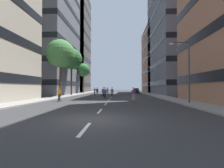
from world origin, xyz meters
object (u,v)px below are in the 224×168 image
object	(u,v)px
skater_4	(103,91)
skater_5	(95,90)
skater_3	(97,91)
streetlamp_right	(185,65)
skater_6	(112,91)
skater_1	(133,93)
street_tree_far	(61,54)
parked_car_near	(136,91)
skater_2	(105,92)
skater_0	(108,90)
street_tree_mid	(72,59)
street_tree_near	(83,70)
skater_7	(59,94)

from	to	relation	value
skater_4	skater_5	bearing A→B (deg)	108.09
skater_5	skater_3	bearing A→B (deg)	-76.98
streetlamp_right	skater_6	distance (m)	15.27
skater_1	skater_4	size ratio (longest dim) A/B	1.00
street_tree_far	skater_6	world-z (taller)	street_tree_far
skater_3	skater_4	xyz separation A→B (m)	(1.49, -2.34, -0.03)
parked_car_near	skater_3	world-z (taller)	skater_3
skater_1	skater_2	world-z (taller)	same
parked_car_near	skater_0	world-z (taller)	skater_0
street_tree_mid	street_tree_far	world-z (taller)	street_tree_mid
skater_2	skater_3	xyz separation A→B (m)	(-2.34, 7.83, 0.03)
street_tree_near	streetlamp_right	distance (m)	33.13
skater_4	street_tree_mid	bearing A→B (deg)	151.25
street_tree_far	skater_0	distance (m)	17.46
skater_3	street_tree_near	bearing A→B (deg)	114.80
street_tree_far	skater_1	size ratio (longest dim) A/B	5.73
skater_0	skater_2	size ratio (longest dim) A/B	1.00
street_tree_near	skater_4	world-z (taller)	street_tree_near
skater_2	skater_5	size ratio (longest dim) A/B	1.00
skater_6	skater_1	bearing A→B (deg)	-69.95
parked_car_near	skater_7	size ratio (longest dim) A/B	2.47
skater_1	skater_6	world-z (taller)	same
skater_0	skater_7	world-z (taller)	same
street_tree_far	skater_7	xyz separation A→B (m)	(3.02, -8.13, -6.81)
street_tree_near	skater_2	world-z (taller)	street_tree_near
skater_2	skater_7	distance (m)	7.21
skater_4	streetlamp_right	bearing A→B (deg)	-51.63
skater_1	skater_6	bearing A→B (deg)	110.05
streetlamp_right	skater_2	world-z (taller)	streetlamp_right
skater_0	skater_3	size ratio (longest dim) A/B	1.00
skater_1	street_tree_far	bearing A→B (deg)	150.71
parked_car_near	skater_1	bearing A→B (deg)	-96.49
street_tree_far	skater_5	bearing A→B (deg)	71.17
skater_3	skater_1	bearing A→B (deg)	-60.95
street_tree_mid	skater_0	xyz separation A→B (m)	(7.36, 7.94, -6.99)
street_tree_near	street_tree_far	world-z (taller)	street_tree_far
skater_6	street_tree_far	bearing A→B (deg)	-168.37
skater_2	skater_7	bearing A→B (deg)	-136.92
parked_car_near	street_tree_far	size ratio (longest dim) A/B	0.43
skater_3	skater_0	bearing A→B (deg)	81.66
skater_1	street_tree_near	bearing A→B (deg)	116.85
street_tree_near	street_tree_mid	world-z (taller)	street_tree_mid
skater_3	skater_6	size ratio (longest dim) A/B	1.00
street_tree_mid	skater_6	distance (m)	12.36
street_tree_far	streetlamp_right	world-z (taller)	street_tree_far
skater_4	skater_5	size ratio (longest dim) A/B	1.00
streetlamp_right	skater_0	bearing A→B (deg)	112.34
streetlamp_right	skater_2	xyz separation A→B (m)	(-9.26, 7.29, -3.15)
street_tree_far	streetlamp_right	distance (m)	20.76
street_tree_far	skater_1	bearing A→B (deg)	-29.29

